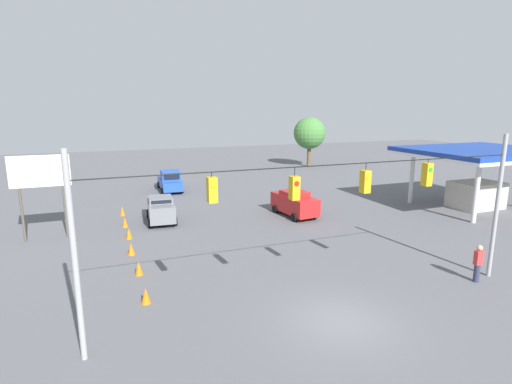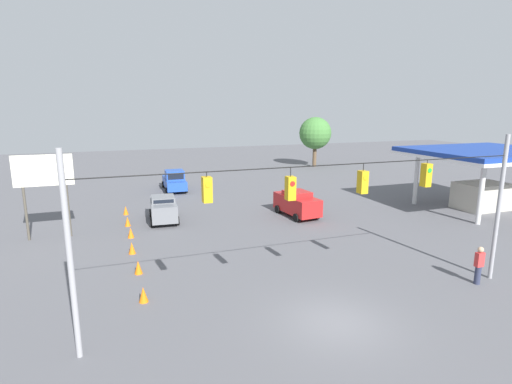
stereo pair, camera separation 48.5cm
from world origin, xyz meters
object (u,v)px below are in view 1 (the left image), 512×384
(pedestrian, at_px, (478,263))
(overhead_signal_span, at_px, (331,207))
(sedan_grey_withflow_far, at_px, (161,209))
(gas_station, at_px, (479,165))
(traffic_cone_farthest, at_px, (122,211))
(tree_horizon_left, at_px, (310,133))
(pickup_truck_blue_withflow_deep, at_px, (170,181))
(traffic_cone_fifth, at_px, (125,222))
(traffic_cone_second, at_px, (139,268))
(traffic_cone_third, at_px, (131,249))
(traffic_cone_nearest, at_px, (146,296))
(roadside_billboard, at_px, (40,179))
(sedan_red_oncoming_far, at_px, (294,203))
(traffic_cone_fourth, at_px, (129,234))

(pedestrian, bearing_deg, overhead_signal_span, -2.03)
(sedan_grey_withflow_far, bearing_deg, gas_station, 168.23)
(traffic_cone_farthest, distance_m, tree_horizon_left, 32.25)
(pickup_truck_blue_withflow_deep, bearing_deg, overhead_signal_span, 94.58)
(traffic_cone_fifth, distance_m, tree_horizon_left, 34.21)
(traffic_cone_second, bearing_deg, traffic_cone_third, -87.17)
(traffic_cone_nearest, bearing_deg, overhead_signal_span, 155.18)
(roadside_billboard, distance_m, tree_horizon_left, 38.42)
(traffic_cone_third, bearing_deg, sedan_red_oncoming_far, -161.48)
(traffic_cone_fifth, bearing_deg, pedestrian, 134.45)
(sedan_grey_withflow_far, bearing_deg, traffic_cone_third, 67.55)
(sedan_grey_withflow_far, relative_size, gas_station, 0.38)
(traffic_cone_second, bearing_deg, traffic_cone_fourth, -89.32)
(traffic_cone_fifth, distance_m, roadside_billboard, 6.12)
(traffic_cone_fourth, bearing_deg, traffic_cone_second, 90.68)
(traffic_cone_second, xyz_separation_m, gas_station, (-27.67, -4.08, 3.29))
(traffic_cone_second, relative_size, roadside_billboard, 0.13)
(sedan_red_oncoming_far, bearing_deg, overhead_signal_span, 68.91)
(traffic_cone_nearest, distance_m, traffic_cone_fourth, 9.29)
(roadside_billboard, bearing_deg, pickup_truck_blue_withflow_deep, -128.04)
(pickup_truck_blue_withflow_deep, bearing_deg, traffic_cone_farthest, 58.46)
(sedan_red_oncoming_far, relative_size, gas_station, 0.40)
(sedan_grey_withflow_far, xyz_separation_m, gas_station, (-25.23, 5.26, 2.66))
(pickup_truck_blue_withflow_deep, bearing_deg, traffic_cone_third, 73.77)
(traffic_cone_fourth, height_order, tree_horizon_left, tree_horizon_left)
(sedan_red_oncoming_far, height_order, traffic_cone_third, sedan_red_oncoming_far)
(pickup_truck_blue_withflow_deep, bearing_deg, traffic_cone_second, 76.50)
(pickup_truck_blue_withflow_deep, height_order, traffic_cone_third, pickup_truck_blue_withflow_deep)
(traffic_cone_fifth, xyz_separation_m, traffic_cone_farthest, (0.01, -3.30, 0.00))
(pickup_truck_blue_withflow_deep, distance_m, roadside_billboard, 16.29)
(sedan_grey_withflow_far, distance_m, tree_horizon_left, 31.87)
(traffic_cone_farthest, height_order, roadside_billboard, roadside_billboard)
(traffic_cone_nearest, bearing_deg, pedestrian, 166.83)
(traffic_cone_farthest, bearing_deg, tree_horizon_left, -145.39)
(sedan_red_oncoming_far, bearing_deg, traffic_cone_second, 30.43)
(sedan_red_oncoming_far, bearing_deg, pedestrian, 101.45)
(pedestrian, height_order, tree_horizon_left, tree_horizon_left)
(sedan_grey_withflow_far, xyz_separation_m, tree_horizon_left, (-23.70, -20.99, 3.71))
(traffic_cone_second, relative_size, traffic_cone_fifth, 1.00)
(overhead_signal_span, xyz_separation_m, roadside_billboard, (12.03, -14.25, -0.44))
(gas_station, bearing_deg, traffic_cone_third, 2.09)
(traffic_cone_fourth, bearing_deg, roadside_billboard, -19.10)
(traffic_cone_nearest, relative_size, traffic_cone_third, 1.00)
(overhead_signal_span, bearing_deg, sedan_grey_withflow_far, -73.72)
(traffic_cone_fifth, bearing_deg, gas_station, 170.22)
(traffic_cone_third, bearing_deg, gas_station, -177.91)
(traffic_cone_third, height_order, traffic_cone_fifth, same)
(traffic_cone_fourth, bearing_deg, traffic_cone_fifth, -88.40)
(gas_station, bearing_deg, sedan_red_oncoming_far, -11.67)
(overhead_signal_span, distance_m, traffic_cone_nearest, 8.76)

